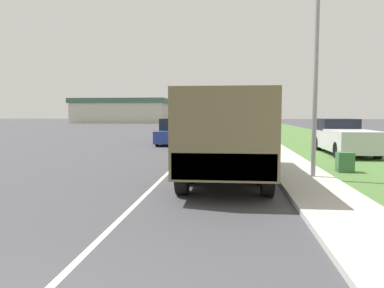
# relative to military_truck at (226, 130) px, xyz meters

# --- Properties ---
(ground_plane) EXTENTS (180.00, 180.00, 0.00)m
(ground_plane) POSITION_rel_military_truck_xyz_m (-2.02, 30.36, -1.56)
(ground_plane) COLOR #424247
(lane_centre_stripe) EXTENTS (0.12, 120.00, 0.00)m
(lane_centre_stripe) POSITION_rel_military_truck_xyz_m (-2.02, 30.36, -1.56)
(lane_centre_stripe) COLOR silver
(lane_centre_stripe) RESTS_ON ground
(sidewalk_right) EXTENTS (1.80, 120.00, 0.12)m
(sidewalk_right) POSITION_rel_military_truck_xyz_m (2.48, 30.36, -1.50)
(sidewalk_right) COLOR beige
(sidewalk_right) RESTS_ON ground
(grass_strip_right) EXTENTS (7.00, 120.00, 0.02)m
(grass_strip_right) POSITION_rel_military_truck_xyz_m (6.88, 30.36, -1.55)
(grass_strip_right) COLOR #4C7538
(grass_strip_right) RESTS_ON ground
(military_truck) EXTENTS (2.44, 7.32, 2.69)m
(military_truck) POSITION_rel_military_truck_xyz_m (0.00, 0.00, 0.00)
(military_truck) COLOR #545B3D
(military_truck) RESTS_ON ground
(car_nearest_ahead) EXTENTS (1.93, 4.79, 1.73)m
(car_nearest_ahead) POSITION_rel_military_truck_xyz_m (-3.59, 13.17, -0.79)
(car_nearest_ahead) COLOR navy
(car_nearest_ahead) RESTS_ON ground
(car_second_ahead) EXTENTS (1.92, 4.09, 1.73)m
(car_second_ahead) POSITION_rel_military_truck_xyz_m (-0.28, 28.86, -0.79)
(car_second_ahead) COLOR black
(car_second_ahead) RESTS_ON ground
(car_third_ahead) EXTENTS (1.88, 4.31, 1.51)m
(car_third_ahead) POSITION_rel_military_truck_xyz_m (-0.60, 38.97, -0.88)
(car_third_ahead) COLOR navy
(car_third_ahead) RESTS_ON ground
(car_fourth_ahead) EXTENTS (1.94, 4.78, 1.56)m
(car_fourth_ahead) POSITION_rel_military_truck_xyz_m (-4.14, 49.03, -0.86)
(car_fourth_ahead) COLOR #B7BABF
(car_fourth_ahead) RESTS_ON ground
(car_farthest_ahead) EXTENTS (1.85, 4.15, 1.73)m
(car_farthest_ahead) POSITION_rel_military_truck_xyz_m (-0.44, 59.46, -0.79)
(car_farthest_ahead) COLOR silver
(car_farthest_ahead) RESTS_ON ground
(pickup_truck) EXTENTS (2.01, 5.67, 1.76)m
(pickup_truck) POSITION_rel_military_truck_xyz_m (5.96, 8.05, -0.70)
(pickup_truck) COLOR silver
(pickup_truck) RESTS_ON grass_strip_right
(lamp_post) EXTENTS (1.69, 0.24, 8.42)m
(lamp_post) POSITION_rel_military_truck_xyz_m (2.55, 0.15, 3.47)
(lamp_post) COLOR gray
(lamp_post) RESTS_ON sidewalk_right
(utility_box) EXTENTS (0.55, 0.45, 0.70)m
(utility_box) POSITION_rel_military_truck_xyz_m (4.18, 1.80, -1.19)
(utility_box) COLOR #3D7042
(utility_box) RESTS_ON grass_strip_right
(building_distant) EXTENTS (20.21, 10.57, 5.15)m
(building_distant) POSITION_rel_military_truck_xyz_m (-23.09, 67.25, 1.05)
(building_distant) COLOR beige
(building_distant) RESTS_ON ground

